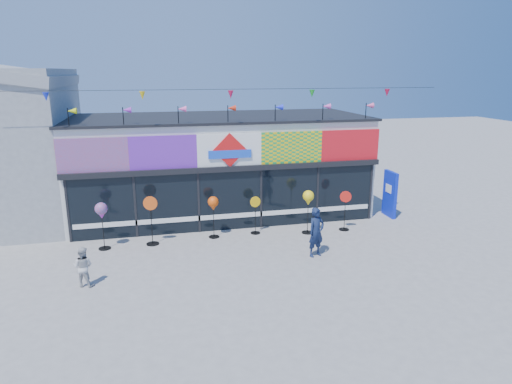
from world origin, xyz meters
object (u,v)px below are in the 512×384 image
object	(u,v)px
spinner_5	(345,210)
adult_man	(316,232)
spinner_0	(101,212)
spinner_3	(255,214)
spinner_4	(308,199)
spinner_1	(151,219)
blue_sign	(390,194)
spinner_2	(213,205)
child	(83,267)

from	to	relation	value
spinner_5	adult_man	xyz separation A→B (m)	(-1.96, -2.15, 0.01)
spinner_0	adult_man	distance (m)	7.22
spinner_3	spinner_4	size ratio (longest dim) A/B	0.86
spinner_1	spinner_5	bearing A→B (deg)	-1.12
blue_sign	adult_man	distance (m)	5.60
blue_sign	spinner_0	size ratio (longest dim) A/B	1.16
spinner_0	spinner_3	size ratio (longest dim) A/B	1.16
spinner_3	spinner_2	bearing A→B (deg)	-177.91
spinner_5	adult_man	distance (m)	2.91
spinner_3	blue_sign	bearing A→B (deg)	7.49
spinner_2	adult_man	distance (m)	3.94
blue_sign	child	size ratio (longest dim) A/B	1.64
blue_sign	spinner_2	size ratio (longest dim) A/B	1.23
spinner_3	child	distance (m)	6.51
spinner_3	adult_man	world-z (taller)	adult_man
spinner_0	child	world-z (taller)	spinner_0
spinner_0	spinner_3	bearing A→B (deg)	3.45
spinner_0	spinner_4	world-z (taller)	spinner_4
spinner_2	adult_man	size ratio (longest dim) A/B	0.94
spinner_4	spinner_1	bearing A→B (deg)	178.54
spinner_0	spinner_2	xyz separation A→B (m)	(3.82, 0.27, -0.08)
spinner_2	spinner_3	world-z (taller)	spinner_2
spinner_3	spinner_5	bearing A→B (deg)	-6.82
blue_sign	adult_man	xyz separation A→B (m)	(-4.49, -3.33, -0.14)
spinner_0	spinner_3	xyz separation A→B (m)	(5.40, 0.33, -0.57)
blue_sign	spinner_0	world-z (taller)	blue_sign
blue_sign	spinner_4	size ratio (longest dim) A/B	1.15
spinner_2	spinner_5	xyz separation A→B (m)	(4.99, -0.35, -0.43)
blue_sign	spinner_4	bearing A→B (deg)	-162.91
spinner_0	spinner_4	bearing A→B (deg)	-0.68
spinner_3	spinner_4	xyz separation A→B (m)	(1.92, -0.41, 0.57)
blue_sign	child	bearing A→B (deg)	-161.01
spinner_3	child	xyz separation A→B (m)	(-5.71, -3.10, -0.17)
spinner_1	adult_man	distance (m)	5.71
spinner_2	child	bearing A→B (deg)	-143.66
child	spinner_2	bearing A→B (deg)	-123.79
spinner_1	spinner_4	size ratio (longest dim) A/B	1.06
spinner_0	spinner_4	size ratio (longest dim) A/B	1.00
spinner_1	blue_sign	bearing A→B (deg)	6.15
spinner_3	adult_man	distance (m)	2.94
spinner_5	blue_sign	bearing A→B (deg)	25.16
spinner_0	spinner_1	size ratio (longest dim) A/B	0.94
spinner_2	spinner_3	bearing A→B (deg)	2.09
spinner_5	spinner_2	bearing A→B (deg)	175.98
spinner_4	adult_man	size ratio (longest dim) A/B	1.01
spinner_1	spinner_3	world-z (taller)	spinner_1
child	spinner_5	bearing A→B (deg)	-143.68
blue_sign	spinner_1	size ratio (longest dim) A/B	1.09
blue_sign	spinner_2	distance (m)	7.57
spinner_3	spinner_5	size ratio (longest dim) A/B	0.93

